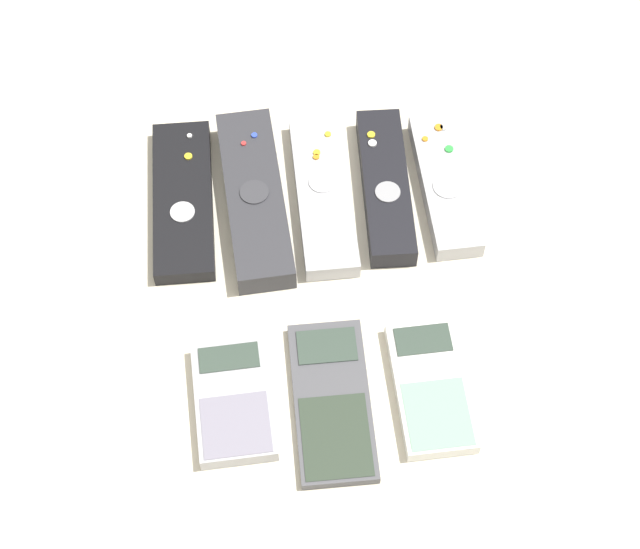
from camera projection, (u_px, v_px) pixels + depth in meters
The scene contains 9 objects.
ground_plane at pixel (322, 303), 1.03m from camera, with size 3.00×3.00×0.00m, color beige.
remote_0 at pixel (183, 200), 1.08m from camera, with size 0.06×0.19×0.02m.
remote_1 at pixel (255, 198), 1.08m from camera, with size 0.07×0.21×0.03m.
remote_2 at pixel (323, 194), 1.09m from camera, with size 0.06×0.19×0.02m.
remote_3 at pixel (385, 186), 1.09m from camera, with size 0.05×0.18×0.03m.
remote_4 at pixel (445, 184), 1.09m from camera, with size 0.05×0.17×0.02m.
calculator_0 at pixel (234, 401), 0.97m from camera, with size 0.07×0.12×0.02m.
calculator_1 at pixel (334, 401), 0.97m from camera, with size 0.07×0.16×0.01m.
calculator_2 at pixel (431, 387), 0.98m from camera, with size 0.07×0.13×0.02m.
Camera 1 is at (-0.05, -0.51, 0.90)m, focal length 60.00 mm.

